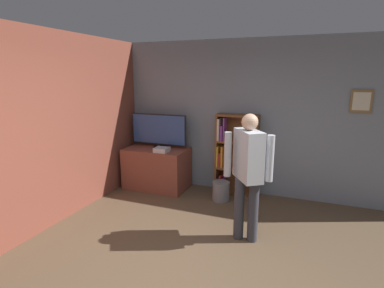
{
  "coord_description": "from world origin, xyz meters",
  "views": [
    {
      "loc": [
        1.05,
        -2.34,
        2.08
      ],
      "look_at": [
        -0.57,
        1.79,
        1.07
      ],
      "focal_mm": 28.0,
      "sensor_mm": 36.0,
      "label": 1
    }
  ],
  "objects_px": {
    "game_console": "(162,150)",
    "person": "(248,167)",
    "bookshelf": "(233,155)",
    "television": "(159,130)",
    "waste_bin": "(221,191)"
  },
  "relations": [
    {
      "from": "television",
      "to": "game_console",
      "type": "relative_size",
      "value": 4.57
    },
    {
      "from": "game_console",
      "to": "waste_bin",
      "type": "height_order",
      "value": "game_console"
    },
    {
      "from": "television",
      "to": "waste_bin",
      "type": "xyz_separation_m",
      "value": [
        1.3,
        -0.25,
        -0.93
      ]
    },
    {
      "from": "television",
      "to": "game_console",
      "type": "xyz_separation_m",
      "value": [
        0.21,
        -0.31,
        -0.29
      ]
    },
    {
      "from": "person",
      "to": "television",
      "type": "bearing_deg",
      "value": -159.75
    },
    {
      "from": "game_console",
      "to": "bookshelf",
      "type": "relative_size",
      "value": 0.17
    },
    {
      "from": "waste_bin",
      "to": "bookshelf",
      "type": "bearing_deg",
      "value": 75.54
    },
    {
      "from": "television",
      "to": "waste_bin",
      "type": "distance_m",
      "value": 1.61
    },
    {
      "from": "person",
      "to": "waste_bin",
      "type": "bearing_deg",
      "value": 175.37
    },
    {
      "from": "television",
      "to": "game_console",
      "type": "bearing_deg",
      "value": -55.14
    },
    {
      "from": "television",
      "to": "person",
      "type": "relative_size",
      "value": 0.67
    },
    {
      "from": "person",
      "to": "bookshelf",
      "type": "bearing_deg",
      "value": 165.16
    },
    {
      "from": "game_console",
      "to": "person",
      "type": "xyz_separation_m",
      "value": [
        1.73,
        -1.04,
        0.18
      ]
    },
    {
      "from": "television",
      "to": "person",
      "type": "distance_m",
      "value": 2.37
    },
    {
      "from": "television",
      "to": "waste_bin",
      "type": "height_order",
      "value": "television"
    }
  ]
}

